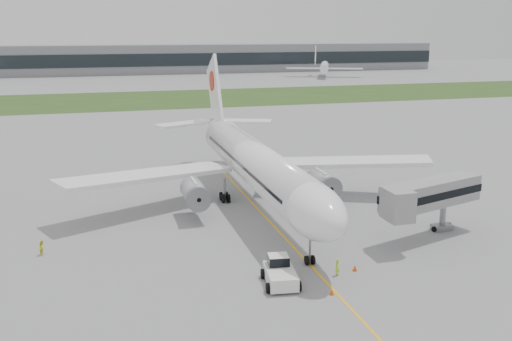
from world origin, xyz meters
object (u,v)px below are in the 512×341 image
object	(u,v)px
pushback_tug	(280,272)
jet_bridge	(427,196)
ground_crew_near	(337,267)
airliner	(253,161)

from	to	relation	value
pushback_tug	jet_bridge	bearing A→B (deg)	26.98
jet_bridge	ground_crew_near	distance (m)	14.72
airliner	ground_crew_near	world-z (taller)	airliner
pushback_tug	ground_crew_near	xyz separation A→B (m)	(5.46, 0.07, -0.22)
ground_crew_near	airliner	bearing A→B (deg)	-128.11
ground_crew_near	pushback_tug	bearing A→B (deg)	-41.08
pushback_tug	ground_crew_near	bearing A→B (deg)	8.55
airliner	pushback_tug	size ratio (longest dim) A/B	11.55
pushback_tug	jet_bridge	size ratio (longest dim) A/B	0.35
airliner	pushback_tug	bearing A→B (deg)	-99.81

